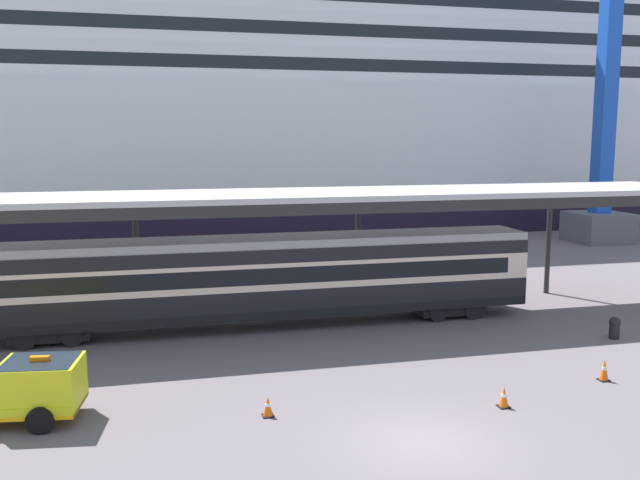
# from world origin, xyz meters

# --- Properties ---
(ground_plane) EXTENTS (400.00, 400.00, 0.00)m
(ground_plane) POSITION_xyz_m (0.00, 0.00, 0.00)
(ground_plane) COLOR #62595E
(cruise_ship) EXTENTS (169.95, 25.90, 38.65)m
(cruise_ship) POSITION_xyz_m (17.10, 51.84, 13.57)
(cruise_ship) COLOR black
(cruise_ship) RESTS_ON ground
(platform_canopy) EXTENTS (43.71, 5.87, 6.07)m
(platform_canopy) POSITION_xyz_m (-2.48, 13.47, 5.84)
(platform_canopy) COLOR #B6B6B6
(platform_canopy) RESTS_ON ground
(train_carriage) EXTENTS (24.99, 2.81, 4.11)m
(train_carriage) POSITION_xyz_m (-2.48, 13.07, 2.31)
(train_carriage) COLOR black
(train_carriage) RESTS_ON ground
(service_truck) EXTENTS (5.43, 2.81, 2.02)m
(service_truck) POSITION_xyz_m (-11.60, 4.40, 0.99)
(service_truck) COLOR yellow
(service_truck) RESTS_ON ground
(traffic_cone_near) EXTENTS (0.36, 0.36, 0.79)m
(traffic_cone_near) POSITION_xyz_m (8.14, 3.15, 0.39)
(traffic_cone_near) COLOR black
(traffic_cone_near) RESTS_ON ground
(traffic_cone_mid) EXTENTS (0.36, 0.36, 0.68)m
(traffic_cone_mid) POSITION_xyz_m (3.47, 1.78, 0.34)
(traffic_cone_mid) COLOR black
(traffic_cone_mid) RESTS_ON ground
(traffic_cone_far) EXTENTS (0.36, 0.36, 0.63)m
(traffic_cone_far) POSITION_xyz_m (-3.97, 2.89, 0.31)
(traffic_cone_far) COLOR black
(traffic_cone_far) RESTS_ON ground
(dockside_crane) EXTENTS (13.80, 4.40, 57.33)m
(dockside_crane) POSITION_xyz_m (29.29, 32.05, 16.91)
(dockside_crane) COLOR #595960
(dockside_crane) RESTS_ON ground
(quay_bollard) EXTENTS (0.48, 0.48, 0.96)m
(quay_bollard) POSITION_xyz_m (11.86, 7.57, 0.52)
(quay_bollard) COLOR black
(quay_bollard) RESTS_ON ground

